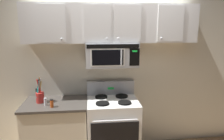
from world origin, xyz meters
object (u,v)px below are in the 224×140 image
utensil_crock_red (40,95)px  salt_shaker (45,102)px  pepper_mill (37,94)px  spice_jar (52,103)px  stove_range (112,127)px  over_range_microwave (112,54)px

utensil_crock_red → salt_shaker: size_ratio=3.53×
utensil_crock_red → pepper_mill: utensil_crock_red is taller
pepper_mill → spice_jar: pepper_mill is taller
stove_range → spice_jar: 1.00m
stove_range → over_range_microwave: over_range_microwave is taller
over_range_microwave → salt_shaker: size_ratio=6.97×
pepper_mill → utensil_crock_red: bearing=-64.4°
stove_range → utensil_crock_red: size_ratio=2.91×
stove_range → spice_jar: bearing=-168.0°
salt_shaker → spice_jar: size_ratio=0.93×
utensil_crock_red → salt_shaker: 0.18m
utensil_crock_red → salt_shaker: (0.10, -0.13, -0.06)m
over_range_microwave → salt_shaker: (-0.95, -0.23, -0.62)m
over_range_microwave → utensil_crock_red: bearing=-174.9°
stove_range → over_range_microwave: size_ratio=1.47×
pepper_mill → spice_jar: bearing=-52.7°
stove_range → pepper_mill: bearing=171.2°
over_range_microwave → pepper_mill: size_ratio=4.58×
over_range_microwave → spice_jar: size_ratio=6.50×
spice_jar → utensil_crock_red: bearing=134.3°
utensil_crock_red → salt_shaker: utensil_crock_red is taller
over_range_microwave → utensil_crock_red: size_ratio=1.98×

